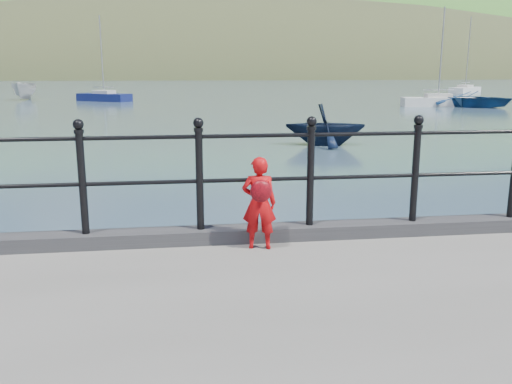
{
  "coord_description": "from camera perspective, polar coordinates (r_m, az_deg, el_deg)",
  "views": [
    {
      "loc": [
        -0.78,
        -5.79,
        2.82
      ],
      "look_at": [
        -0.0,
        -0.2,
        1.55
      ],
      "focal_mm": 38.0,
      "sensor_mm": 36.0,
      "label": 1
    }
  ],
  "objects": [
    {
      "name": "ground",
      "position": [
        6.49,
        -0.21,
        -13.08
      ],
      "size": [
        600.0,
        600.0,
        0.0
      ],
      "primitive_type": "plane",
      "color": "#2D4251",
      "rests_on": "ground"
    },
    {
      "name": "kerb",
      "position": [
        5.95,
        -0.02,
        -4.36
      ],
      "size": [
        60.0,
        0.3,
        0.15
      ],
      "primitive_type": "cube",
      "color": "#28282B",
      "rests_on": "quay"
    },
    {
      "name": "railing",
      "position": [
        5.78,
        -0.02,
        2.76
      ],
      "size": [
        18.11,
        0.11,
        1.2
      ],
      "color": "black",
      "rests_on": "kerb"
    },
    {
      "name": "far_shore",
      "position": [
        249.6,
        1.14,
        6.86
      ],
      "size": [
        830.0,
        200.0,
        156.0
      ],
      "color": "#333A21",
      "rests_on": "ground"
    },
    {
      "name": "child",
      "position": [
        5.57,
        0.34,
        -1.09
      ],
      "size": [
        0.39,
        0.33,
        0.97
      ],
      "rotation": [
        0.0,
        0.0,
        2.95
      ],
      "color": "red",
      "rests_on": "quay"
    },
    {
      "name": "launch_blue",
      "position": [
        46.16,
        21.84,
        9.07
      ],
      "size": [
        7.09,
        7.36,
        1.24
      ],
      "primitive_type": "imported",
      "rotation": [
        0.0,
        0.0,
        0.68
      ],
      "color": "navy",
      "rests_on": "ground"
    },
    {
      "name": "launch_white",
      "position": [
        57.61,
        -23.16,
        9.77
      ],
      "size": [
        1.77,
        4.57,
        1.76
      ],
      "primitive_type": "imported",
      "rotation": [
        0.0,
        0.0,
        -0.01
      ],
      "color": "beige",
      "rests_on": "ground"
    },
    {
      "name": "launch_navy",
      "position": [
        21.0,
        7.31,
        7.05
      ],
      "size": [
        3.39,
        3.05,
        1.58
      ],
      "primitive_type": "imported",
      "rotation": [
        0.0,
        0.0,
        1.4
      ],
      "color": "black",
      "rests_on": "ground"
    },
    {
      "name": "sailboat_port",
      "position": [
        53.0,
        -15.69,
        9.55
      ],
      "size": [
        5.37,
        4.47,
        7.86
      ],
      "rotation": [
        0.0,
        0.0,
        -0.61
      ],
      "color": "#121B52",
      "rests_on": "ground"
    },
    {
      "name": "sailboat_near",
      "position": [
        46.09,
        18.6,
        8.96
      ],
      "size": [
        5.77,
        2.39,
        7.8
      ],
      "rotation": [
        0.0,
        0.0,
        -0.15
      ],
      "color": "silver",
      "rests_on": "ground"
    },
    {
      "name": "sailboat_far",
      "position": [
        75.2,
        21.15,
        9.98
      ],
      "size": [
        6.19,
        5.85,
        9.52
      ],
      "rotation": [
        0.0,
        0.0,
        0.74
      ],
      "color": "white",
      "rests_on": "ground"
    }
  ]
}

